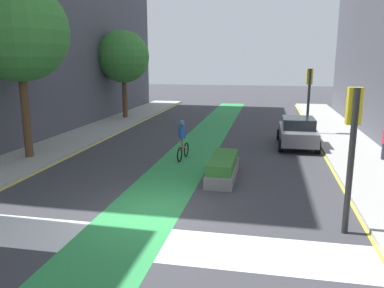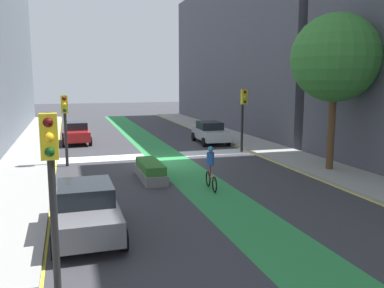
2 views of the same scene
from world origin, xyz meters
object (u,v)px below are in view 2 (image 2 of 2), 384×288
at_px(traffic_signal_near_left, 243,108).
at_px(cyclist_in_lane, 211,167).
at_px(car_grey_right_far, 86,209).
at_px(street_tree_near, 335,58).
at_px(car_silver_left_near, 210,132).
at_px(traffic_signal_near_right, 65,117).
at_px(car_red_right_near, 76,132).
at_px(median_planter, 150,171).
at_px(traffic_signal_far_right, 51,170).

height_order(traffic_signal_near_left, cyclist_in_lane, traffic_signal_near_left).
height_order(car_grey_right_far, street_tree_near, street_tree_near).
height_order(car_silver_left_near, street_tree_near, street_tree_near).
distance_m(traffic_signal_near_right, car_red_right_near, 8.56).
relative_size(car_grey_right_far, median_planter, 1.29).
bearing_deg(car_silver_left_near, traffic_signal_far_right, 61.81).
xyz_separation_m(car_silver_left_near, median_planter, (6.41, 9.66, -0.40)).
bearing_deg(cyclist_in_lane, traffic_signal_near_right, -47.84).
xyz_separation_m(traffic_signal_near_left, street_tree_near, (-1.96, 6.53, 2.86)).
height_order(traffic_signal_near_right, traffic_signal_far_right, traffic_signal_far_right).
distance_m(car_silver_left_near, median_planter, 11.60).
bearing_deg(car_red_right_near, car_silver_left_near, 163.70).
distance_m(traffic_signal_far_right, car_grey_right_far, 4.10).
relative_size(car_red_right_near, car_silver_left_near, 0.99).
xyz_separation_m(traffic_signal_near_left, traffic_signal_far_right, (11.18, 15.26, -0.03)).
bearing_deg(traffic_signal_near_right, car_grey_right_far, 93.05).
xyz_separation_m(traffic_signal_near_left, median_planter, (7.17, 5.47, -2.45)).
relative_size(traffic_signal_near_left, median_planter, 1.24).
bearing_deg(street_tree_near, car_grey_right_far, 23.08).
bearing_deg(car_grey_right_far, traffic_signal_far_right, 77.21).
bearing_deg(cyclist_in_lane, car_silver_left_near, -109.36).
bearing_deg(car_red_right_near, traffic_signal_far_right, 87.66).
relative_size(traffic_signal_near_left, car_silver_left_near, 0.95).
bearing_deg(street_tree_near, traffic_signal_near_right, -21.89).
xyz_separation_m(car_grey_right_far, car_red_right_near, (-0.12, -18.76, 0.00)).
xyz_separation_m(car_red_right_near, street_tree_near, (-12.23, 13.50, 4.91)).
relative_size(car_red_right_near, median_planter, 1.29).
height_order(car_grey_right_far, cyclist_in_lane, cyclist_in_lane).
relative_size(car_red_right_near, street_tree_near, 0.54).
bearing_deg(traffic_signal_far_right, car_silver_left_near, -118.19).
relative_size(car_grey_right_far, car_red_right_near, 1.00).
height_order(traffic_signal_far_right, car_grey_right_far, traffic_signal_far_right).
distance_m(traffic_signal_near_right, car_grey_right_far, 10.64).
bearing_deg(traffic_signal_far_right, median_planter, -112.28).
relative_size(traffic_signal_far_right, car_red_right_near, 0.95).
distance_m(cyclist_in_lane, street_tree_near, 8.54).
relative_size(car_silver_left_near, street_tree_near, 0.55).
distance_m(car_red_right_near, cyclist_in_lane, 15.78).
bearing_deg(traffic_signal_near_right, traffic_signal_near_left, -173.02).
distance_m(car_grey_right_far, car_red_right_near, 18.76).
distance_m(traffic_signal_near_right, cyclist_in_lane, 9.03).
bearing_deg(cyclist_in_lane, street_tree_near, -168.80).
distance_m(car_red_right_near, car_silver_left_near, 9.91).
bearing_deg(car_silver_left_near, car_grey_right_far, 58.91).
distance_m(traffic_signal_near_left, cyclist_in_lane, 9.54).
bearing_deg(street_tree_near, traffic_signal_near_left, -73.30).
relative_size(car_red_right_near, cyclist_in_lane, 2.28).
relative_size(traffic_signal_near_left, car_red_right_near, 0.96).
height_order(traffic_signal_near_right, cyclist_in_lane, traffic_signal_near_right).
height_order(traffic_signal_near_right, traffic_signal_near_left, traffic_signal_near_left).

